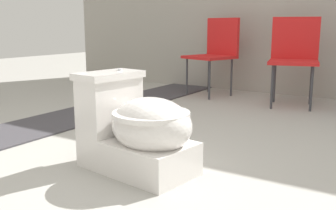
{
  "coord_description": "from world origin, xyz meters",
  "views": [
    {
      "loc": [
        1.17,
        -1.63,
        0.75
      ],
      "look_at": [
        -0.01,
        0.26,
        0.3
      ],
      "focal_mm": 42.0,
      "sensor_mm": 36.0,
      "label": 1
    }
  ],
  "objects_px": {
    "folding_chair_left": "(216,48)",
    "boulder_near": "(112,94)",
    "toilet": "(138,130)",
    "folding_chair_middle": "(294,51)"
  },
  "relations": [
    {
      "from": "toilet",
      "to": "folding_chair_middle",
      "type": "distance_m",
      "value": 2.25
    },
    {
      "from": "folding_chair_left",
      "to": "toilet",
      "type": "bearing_deg",
      "value": 33.73
    },
    {
      "from": "boulder_near",
      "to": "folding_chair_middle",
      "type": "bearing_deg",
      "value": 37.08
    },
    {
      "from": "folding_chair_left",
      "to": "folding_chair_middle",
      "type": "bearing_deg",
      "value": 100.01
    },
    {
      "from": "folding_chair_left",
      "to": "boulder_near",
      "type": "xyz_separation_m",
      "value": [
        -0.5,
        -1.16,
        -0.38
      ]
    },
    {
      "from": "folding_chair_left",
      "to": "folding_chair_middle",
      "type": "relative_size",
      "value": 1.0
    },
    {
      "from": "folding_chair_middle",
      "to": "boulder_near",
      "type": "bearing_deg",
      "value": -66.25
    },
    {
      "from": "toilet",
      "to": "boulder_near",
      "type": "distance_m",
      "value": 1.66
    },
    {
      "from": "folding_chair_middle",
      "to": "boulder_near",
      "type": "height_order",
      "value": "folding_chair_middle"
    },
    {
      "from": "toilet",
      "to": "folding_chair_left",
      "type": "distance_m",
      "value": 2.45
    }
  ]
}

